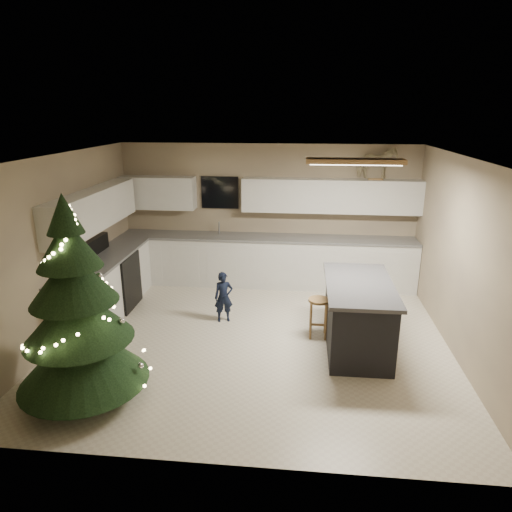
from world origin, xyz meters
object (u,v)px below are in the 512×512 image
object	(u,v)px
bar_stool	(319,308)
christmas_tree	(78,320)
island	(357,315)
rocking_horse	(377,163)
toddler	(224,297)

from	to	relation	value
bar_stool	christmas_tree	xyz separation A→B (m)	(-2.70, -1.78, 0.54)
island	rocking_horse	size ratio (longest dim) A/B	2.48
bar_stool	rocking_horse	xyz separation A→B (m)	(0.99, 2.15, 1.85)
toddler	christmas_tree	bearing A→B (deg)	-137.46
christmas_tree	rocking_horse	xyz separation A→B (m)	(3.69, 3.92, 1.32)
island	toddler	bearing A→B (deg)	162.44
bar_stool	rocking_horse	world-z (taller)	rocking_horse
rocking_horse	island	bearing A→B (deg)	159.52
christmas_tree	island	bearing A→B (deg)	25.27
toddler	rocking_horse	bearing A→B (deg)	18.63
bar_stool	christmas_tree	size ratio (longest dim) A/B	0.25
christmas_tree	toddler	bearing A→B (deg)	59.95
bar_stool	toddler	xyz separation A→B (m)	(-1.46, 0.37, -0.04)
island	bar_stool	world-z (taller)	island
christmas_tree	toddler	xyz separation A→B (m)	(1.24, 2.14, -0.58)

